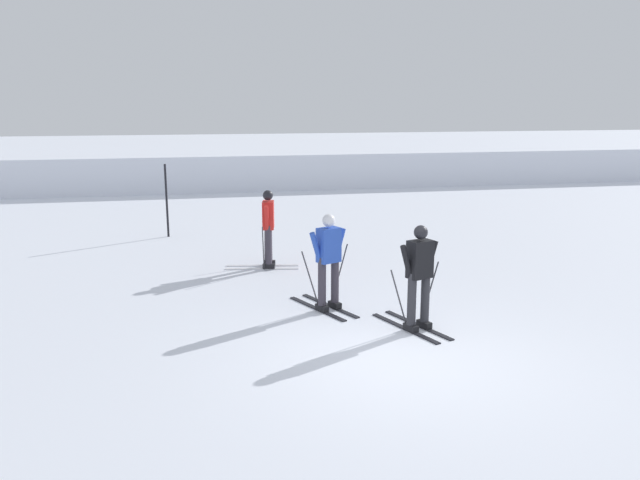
% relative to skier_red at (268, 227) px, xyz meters
% --- Properties ---
extents(ground_plane, '(120.00, 120.00, 0.00)m').
position_rel_skier_red_xyz_m(ground_plane, '(1.32, -5.32, -0.92)').
color(ground_plane, silver).
extents(far_snow_ridge, '(80.00, 8.96, 1.42)m').
position_rel_skier_red_xyz_m(far_snow_ridge, '(1.32, 16.10, -0.20)').
color(far_snow_ridge, silver).
rests_on(far_snow_ridge, ground).
extents(skier_red, '(1.64, 0.99, 1.71)m').
position_rel_skier_red_xyz_m(skier_red, '(0.00, 0.00, 0.00)').
color(skier_red, silver).
rests_on(skier_red, ground).
extents(skier_blue, '(1.00, 1.61, 1.71)m').
position_rel_skier_red_xyz_m(skier_blue, '(0.68, -3.06, 0.00)').
color(skier_blue, black).
rests_on(skier_blue, ground).
extents(skier_black, '(0.95, 1.63, 1.71)m').
position_rel_skier_red_xyz_m(skier_black, '(1.87, -4.31, -0.00)').
color(skier_black, black).
rests_on(skier_black, ground).
extents(trail_marker_pole, '(0.06, 0.06, 1.95)m').
position_rel_skier_red_xyz_m(trail_marker_pole, '(-2.26, 3.73, 0.06)').
color(trail_marker_pole, black).
rests_on(trail_marker_pole, ground).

